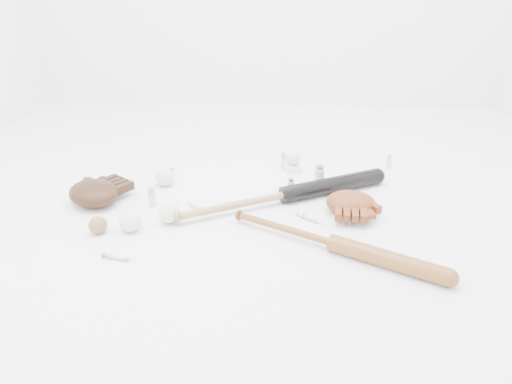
# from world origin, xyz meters

# --- Properties ---
(bat_dark) EXTENTS (0.89, 0.51, 0.07)m
(bat_dark) POSITION_xyz_m (0.12, 0.06, 0.04)
(bat_dark) COLOR black
(bat_dark) RESTS_ON ground
(bat_wood) EXTENTS (0.75, 0.44, 0.06)m
(bat_wood) POSITION_xyz_m (0.28, -0.29, 0.03)
(bat_wood) COLOR brown
(bat_wood) RESTS_ON ground
(glove_dark) EXTENTS (0.36, 0.36, 0.09)m
(glove_dark) POSITION_xyz_m (-0.65, 0.01, 0.05)
(glove_dark) COLOR black
(glove_dark) RESTS_ON ground
(glove_tan) EXTENTS (0.25, 0.25, 0.08)m
(glove_tan) POSITION_xyz_m (0.38, -0.01, 0.04)
(glove_tan) COLOR #682E13
(glove_tan) RESTS_ON ground
(trading_card) EXTENTS (0.07, 0.09, 0.00)m
(trading_card) POSITION_xyz_m (-0.43, 0.34, 0.00)
(trading_card) COLOR gold
(trading_card) RESTS_ON ground
(pedestal) EXTENTS (0.08, 0.08, 0.04)m
(pedestal) POSITION_xyz_m (0.16, 0.38, 0.02)
(pedestal) COLOR white
(pedestal) RESTS_ON ground
(baseball_on_pedestal) EXTENTS (0.07, 0.07, 0.07)m
(baseball_on_pedestal) POSITION_xyz_m (0.16, 0.38, 0.07)
(baseball_on_pedestal) COLOR silver
(baseball_on_pedestal) RESTS_ON pedestal
(baseball_left) EXTENTS (0.08, 0.08, 0.08)m
(baseball_left) POSITION_xyz_m (-0.44, -0.20, 0.04)
(baseball_left) COLOR silver
(baseball_left) RESTS_ON ground
(baseball_upper) EXTENTS (0.08, 0.08, 0.08)m
(baseball_upper) POSITION_xyz_m (-0.40, 0.19, 0.04)
(baseball_upper) COLOR silver
(baseball_upper) RESTS_ON ground
(baseball_mid) EXTENTS (0.08, 0.08, 0.08)m
(baseball_mid) POSITION_xyz_m (-0.31, -0.13, 0.04)
(baseball_mid) COLOR silver
(baseball_mid) RESTS_ON ground
(baseball_aged) EXTENTS (0.07, 0.07, 0.07)m
(baseball_aged) POSITION_xyz_m (-0.55, -0.23, 0.03)
(baseball_aged) COLOR brown
(baseball_aged) RESTS_ON ground
(syringe_0) EXTENTS (0.13, 0.05, 0.02)m
(syringe_0) POSITION_xyz_m (-0.43, -0.39, 0.01)
(syringe_0) COLOR #ADBCC6
(syringe_0) RESTS_ON ground
(syringe_1) EXTENTS (0.13, 0.13, 0.02)m
(syringe_1) POSITION_xyz_m (-0.23, -0.02, 0.01)
(syringe_1) COLOR #ADBCC6
(syringe_1) RESTS_ON ground
(syringe_2) EXTENTS (0.07, 0.14, 0.02)m
(syringe_2) POSITION_xyz_m (0.12, 0.45, 0.01)
(syringe_2) COLOR #ADBCC6
(syringe_2) RESTS_ON ground
(syringe_3) EXTENTS (0.13, 0.11, 0.02)m
(syringe_3) POSITION_xyz_m (0.22, -0.09, 0.01)
(syringe_3) COLOR #ADBCC6
(syringe_3) RESTS_ON ground
(vial_0) EXTENTS (0.02, 0.02, 0.06)m
(vial_0) POSITION_xyz_m (0.11, 0.45, 0.03)
(vial_0) COLOR silver
(vial_0) RESTS_ON ground
(vial_1) EXTENTS (0.03, 0.03, 0.06)m
(vial_1) POSITION_xyz_m (0.61, 0.45, 0.03)
(vial_1) COLOR silver
(vial_1) RESTS_ON ground
(vial_2) EXTENTS (0.03, 0.03, 0.07)m
(vial_2) POSITION_xyz_m (0.14, 0.13, 0.04)
(vial_2) COLOR silver
(vial_2) RESTS_ON ground
(vial_3) EXTENTS (0.04, 0.04, 0.10)m
(vial_3) POSITION_xyz_m (0.27, 0.21, 0.05)
(vial_3) COLOR silver
(vial_3) RESTS_ON ground
(vial_4) EXTENTS (0.03, 0.03, 0.07)m
(vial_4) POSITION_xyz_m (-0.41, -0.00, 0.04)
(vial_4) COLOR silver
(vial_4) RESTS_ON ground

